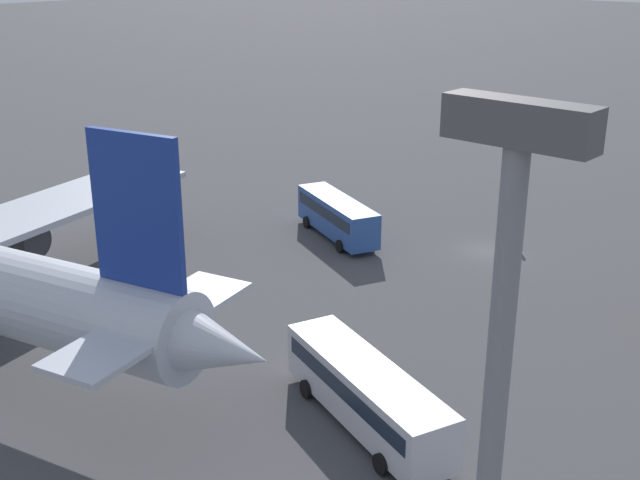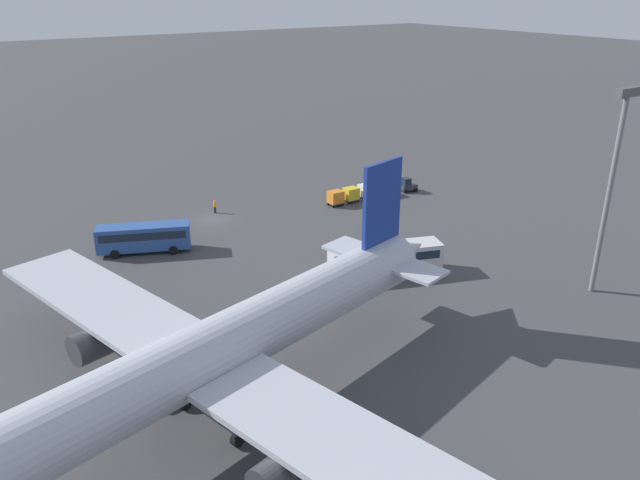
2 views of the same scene
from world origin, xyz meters
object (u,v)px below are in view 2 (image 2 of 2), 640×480
at_px(cargo_cart_orange, 336,197).
at_px(worker_person, 215,207).
at_px(cargo_cart_yellow, 351,194).
at_px(airplane, 184,368).
at_px(shuttle_bus_near, 144,236).
at_px(shuttle_bus_far, 386,257).
at_px(cargo_cart_white, 366,190).
at_px(cargo_cart_red, 381,187).
at_px(baggage_tug, 408,185).

bearing_deg(cargo_cart_orange, worker_person, -23.51).
xyz_separation_m(worker_person, cargo_cart_yellow, (-17.64, 6.52, 0.32)).
xyz_separation_m(airplane, cargo_cart_orange, (-35.33, -33.22, -4.43)).
relative_size(worker_person, cargo_cart_orange, 0.84).
bearing_deg(shuttle_bus_near, shuttle_bus_far, 157.23).
distance_m(airplane, shuttle_bus_near, 33.45).
xyz_separation_m(worker_person, cargo_cart_orange, (-15.01, 6.53, 0.32)).
xyz_separation_m(cargo_cart_white, cargo_cart_yellow, (2.63, 0.09, 0.00)).
relative_size(cargo_cart_red, cargo_cart_orange, 1.00).
xyz_separation_m(shuttle_bus_far, cargo_cart_red, (-16.11, -20.69, -0.75)).
bearing_deg(cargo_cart_yellow, cargo_cart_white, -178.11).
bearing_deg(cargo_cart_orange, shuttle_bus_near, 2.07).
distance_m(airplane, cargo_cart_white, 52.70).
bearing_deg(cargo_cart_red, worker_person, -15.84).
relative_size(shuttle_bus_near, cargo_cart_orange, 5.05).
xyz_separation_m(airplane, cargo_cart_red, (-43.23, -33.25, -4.43)).
height_order(shuttle_bus_far, cargo_cart_orange, shuttle_bus_far).
xyz_separation_m(cargo_cart_red, cargo_cart_white, (2.63, -0.07, 0.00)).
height_order(cargo_cart_white, cargo_cart_yellow, same).
xyz_separation_m(shuttle_bus_near, baggage_tug, (-39.49, -0.15, -1.00)).
distance_m(shuttle_bus_far, cargo_cart_orange, 22.25).
bearing_deg(baggage_tug, shuttle_bus_near, 9.77).
bearing_deg(cargo_cart_orange, cargo_cart_white, -178.97).
bearing_deg(cargo_cart_red, baggage_tug, 168.88).
xyz_separation_m(airplane, cargo_cart_yellow, (-37.96, -33.22, -4.43)).
bearing_deg(cargo_cart_yellow, cargo_cart_red, -179.78).
bearing_deg(baggage_tug, cargo_cart_white, 2.01).
bearing_deg(cargo_cart_white, baggage_tug, 172.45).
bearing_deg(shuttle_bus_far, cargo_cart_yellow, -97.87).
xyz_separation_m(shuttle_bus_far, cargo_cart_orange, (-8.21, -20.67, -0.75)).
xyz_separation_m(baggage_tug, worker_person, (27.32, -7.37, -0.07)).
distance_m(airplane, cargo_cart_orange, 48.69).
bearing_deg(shuttle_bus_far, airplane, 44.64).
height_order(shuttle_bus_near, cargo_cart_orange, shuttle_bus_near).
height_order(airplane, baggage_tug, airplane).
distance_m(baggage_tug, cargo_cart_yellow, 9.72).
bearing_deg(baggage_tug, airplane, 43.76).
distance_m(worker_person, cargo_cart_yellow, 18.81).
relative_size(cargo_cart_red, cargo_cart_yellow, 1.00).
distance_m(shuttle_bus_far, worker_person, 28.05).
distance_m(baggage_tug, worker_person, 28.30).
relative_size(shuttle_bus_near, cargo_cart_red, 5.05).
relative_size(airplane, cargo_cart_white, 26.51).
bearing_deg(worker_person, shuttle_bus_near, 31.69).
relative_size(baggage_tug, cargo_cart_orange, 1.25).
bearing_deg(cargo_cart_orange, cargo_cart_red, -179.80).
distance_m(worker_person, cargo_cart_red, 23.82).
relative_size(airplane, shuttle_bus_near, 5.25).
xyz_separation_m(airplane, worker_person, (-20.32, -39.75, -4.75)).
distance_m(airplane, baggage_tug, 57.79).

